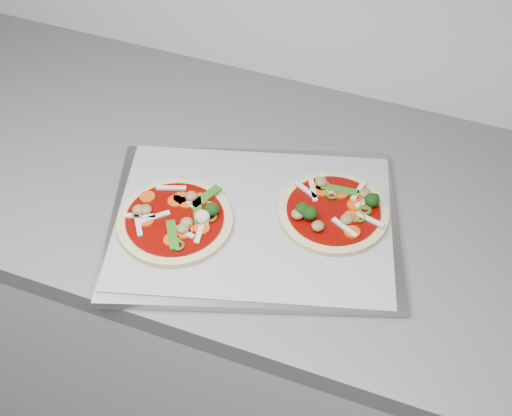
% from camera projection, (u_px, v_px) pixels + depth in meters
% --- Properties ---
extents(base_cabinet, '(3.60, 0.60, 0.86)m').
position_uv_depth(base_cabinet, '(54.00, 275.00, 1.65)').
color(base_cabinet, '#AFB0AD').
rests_on(base_cabinet, ground).
extents(countertop, '(3.60, 0.60, 0.04)m').
position_uv_depth(countertop, '(4.00, 126.00, 1.33)').
color(countertop, slate).
rests_on(countertop, base_cabinet).
extents(baking_tray, '(0.53, 0.46, 0.01)m').
position_uv_depth(baking_tray, '(254.00, 224.00, 1.12)').
color(baking_tray, '#95969B').
rests_on(baking_tray, countertop).
extents(parchment, '(0.50, 0.42, 0.00)m').
position_uv_depth(parchment, '(254.00, 220.00, 1.12)').
color(parchment, '#A1A1A6').
rests_on(parchment, baking_tray).
extents(pizza_left, '(0.25, 0.25, 0.03)m').
position_uv_depth(pizza_left, '(177.00, 219.00, 1.10)').
color(pizza_left, tan).
rests_on(pizza_left, parchment).
extents(pizza_right, '(0.21, 0.21, 0.03)m').
position_uv_depth(pizza_right, '(334.00, 210.00, 1.12)').
color(pizza_right, tan).
rests_on(pizza_right, parchment).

